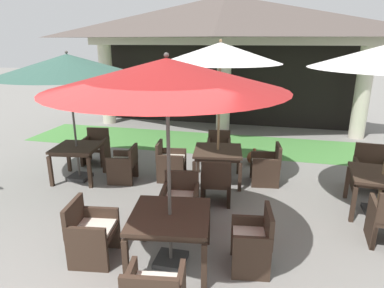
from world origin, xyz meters
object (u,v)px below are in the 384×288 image
(patio_chair_mid_left_east, at_px, (253,241))
(patio_umbrella_mid_right, at_px, (68,66))
(patio_table_mid_left, at_px, (170,220))
(patio_chair_mid_right_east, at_px, (124,164))
(patio_chair_mid_left_west, at_px, (91,233))
(patio_umbrella_far_back, at_px, (220,54))
(patio_chair_far_back_east, at_px, (267,166))
(patio_table_far_back, at_px, (218,154))
(patio_table_near_foreground, at_px, (382,179))
(patio_umbrella_mid_left, at_px, (167,75))
(terracotta_urn, at_px, (254,158))
(patio_chair_near_foreground_north, at_px, (370,170))
(patio_chair_mid_left_north, at_px, (180,200))
(patio_chair_far_back_north, at_px, (219,149))
(patio_chair_mid_right_north, at_px, (96,148))
(patio_chair_far_back_west, at_px, (170,162))
(patio_table_mid_right, at_px, (77,151))
(patio_chair_far_back_south, at_px, (216,183))

(patio_chair_mid_left_east, bearing_deg, patio_umbrella_mid_right, 52.80)
(patio_table_mid_left, bearing_deg, patio_chair_mid_right_east, 126.32)
(patio_chair_mid_left_west, relative_size, patio_umbrella_far_back, 0.29)
(patio_chair_mid_right_east, distance_m, patio_chair_far_back_east, 3.05)
(patio_umbrella_mid_right, bearing_deg, patio_table_far_back, 11.42)
(patio_table_near_foreground, xyz_separation_m, patio_umbrella_mid_left, (-3.15, -2.18, 1.90))
(patio_chair_far_back_east, bearing_deg, terracotta_urn, 8.55)
(patio_chair_near_foreground_north, relative_size, patio_table_mid_left, 0.78)
(patio_chair_mid_left_north, distance_m, patio_chair_mid_right_east, 2.12)
(patio_chair_mid_left_east, xyz_separation_m, patio_table_far_back, (-0.92, 2.73, 0.22))
(patio_chair_mid_left_east, bearing_deg, patio_chair_far_back_north, 7.29)
(patio_chair_mid_right_north, height_order, patio_chair_far_back_east, patio_chair_far_back_east)
(patio_chair_far_back_east, xyz_separation_m, patio_chair_far_back_west, (-2.05, -0.28, 0.01))
(patio_table_mid_right, distance_m, patio_chair_mid_right_north, 1.06)
(patio_table_mid_right, bearing_deg, patio_umbrella_mid_right, 108.43)
(patio_chair_mid_left_east, relative_size, patio_chair_far_back_north, 1.07)
(patio_chair_mid_right_north, bearing_deg, patio_chair_mid_left_east, 133.92)
(patio_umbrella_mid_right, height_order, patio_chair_far_back_north, patio_umbrella_mid_right)
(patio_table_far_back, height_order, patio_chair_far_back_east, patio_chair_far_back_east)
(patio_chair_mid_right_north, bearing_deg, patio_umbrella_far_back, 164.29)
(patio_umbrella_mid_left, relative_size, patio_umbrella_mid_right, 0.99)
(patio_chair_mid_right_east, bearing_deg, patio_table_mid_left, -151.84)
(patio_umbrella_mid_left, bearing_deg, patio_chair_far_back_east, 68.53)
(patio_table_near_foreground, relative_size, terracotta_urn, 2.61)
(patio_table_mid_left, relative_size, terracotta_urn, 2.83)
(patio_table_mid_left, distance_m, patio_umbrella_far_back, 3.53)
(patio_chair_near_foreground_north, relative_size, patio_table_mid_right, 0.89)
(patio_table_far_back, relative_size, patio_chair_far_back_east, 1.30)
(patio_chair_mid_left_west, xyz_separation_m, patio_umbrella_mid_right, (-1.71, 2.46, 2.04))
(patio_table_mid_right, height_order, patio_chair_far_back_south, patio_chair_far_back_south)
(patio_chair_mid_left_west, distance_m, patio_chair_far_back_north, 4.23)
(patio_chair_mid_left_west, distance_m, patio_chair_mid_right_north, 3.94)
(patio_chair_mid_left_east, bearing_deg, patio_chair_far_back_south, 16.15)
(patio_chair_mid_left_west, height_order, patio_umbrella_far_back, patio_umbrella_far_back)
(patio_chair_mid_left_north, relative_size, patio_table_far_back, 0.73)
(patio_chair_mid_left_north, relative_size, patio_umbrella_mid_right, 0.28)
(patio_chair_near_foreground_north, bearing_deg, patio_table_near_foreground, 90.00)
(patio_chair_mid_right_east, relative_size, patio_chair_far_back_west, 0.93)
(patio_chair_mid_left_west, bearing_deg, terracotta_urn, 146.82)
(patio_umbrella_mid_right, distance_m, patio_chair_far_back_south, 3.74)
(patio_chair_near_foreground_north, relative_size, patio_chair_mid_right_north, 1.09)
(patio_umbrella_mid_left, distance_m, patio_chair_mid_left_east, 2.41)
(patio_chair_mid_right_east, bearing_deg, patio_table_near_foreground, -101.23)
(patio_chair_near_foreground_north, bearing_deg, patio_chair_far_back_north, -7.92)
(patio_chair_near_foreground_north, distance_m, patio_chair_far_back_north, 3.28)
(patio_umbrella_far_back, distance_m, patio_chair_far_back_north, 2.51)
(patio_chair_mid_left_north, bearing_deg, patio_chair_far_back_west, -75.95)
(patio_table_near_foreground, relative_size, patio_umbrella_far_back, 0.37)
(patio_chair_mid_left_north, relative_size, patio_chair_mid_right_north, 0.98)
(patio_table_far_back, bearing_deg, patio_chair_far_back_west, -172.28)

